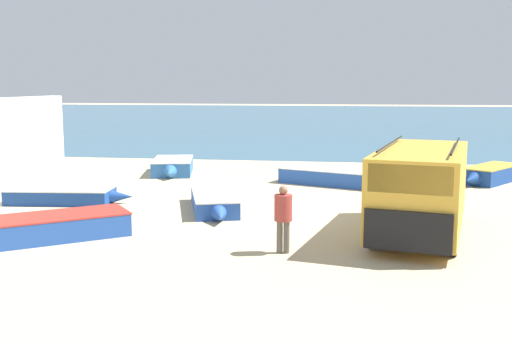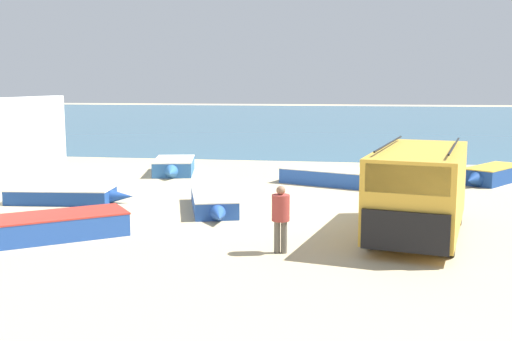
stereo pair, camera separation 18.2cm
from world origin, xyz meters
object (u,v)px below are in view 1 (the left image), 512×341
(fishing_rowboat_0, at_px, (214,202))
(fishing_rowboat_3, at_px, (64,195))
(parked_van, at_px, (421,188))
(fishing_rowboat_2, at_px, (173,166))
(fishing_rowboat_4, at_px, (490,174))
(fishing_rowboat_5, at_px, (28,229))
(fisherman_0, at_px, (283,213))
(fishing_rowboat_1, at_px, (343,177))
(fisherman_1, at_px, (428,161))

(fishing_rowboat_0, bearing_deg, fishing_rowboat_3, -111.63)
(parked_van, bearing_deg, fishing_rowboat_2, -123.08)
(fishing_rowboat_0, bearing_deg, fishing_rowboat_4, 107.96)
(parked_van, xyz_separation_m, fishing_rowboat_3, (-11.20, 2.73, -1.01))
(parked_van, distance_m, fishing_rowboat_5, 10.07)
(fishing_rowboat_0, relative_size, fisherman_0, 2.66)
(fishing_rowboat_2, bearing_deg, fishing_rowboat_0, 13.49)
(fishing_rowboat_1, relative_size, fisherman_1, 3.29)
(fishing_rowboat_5, bearing_deg, parked_van, 155.01)
(fisherman_0, xyz_separation_m, fisherman_1, (4.55, 9.83, 0.05))
(fishing_rowboat_5, distance_m, fisherman_1, 14.72)
(fishing_rowboat_3, distance_m, fisherman_1, 13.37)
(fishing_rowboat_4, height_order, fishing_rowboat_5, fishing_rowboat_4)
(fishing_rowboat_3, height_order, fishing_rowboat_4, fishing_rowboat_4)
(fishing_rowboat_4, bearing_deg, fishing_rowboat_1, -40.03)
(fishing_rowboat_2, height_order, fishing_rowboat_3, fishing_rowboat_2)
(fishing_rowboat_4, bearing_deg, fishing_rowboat_3, -30.69)
(fishing_rowboat_0, distance_m, fishing_rowboat_1, 6.73)
(fishing_rowboat_0, height_order, fishing_rowboat_5, fishing_rowboat_5)
(fishing_rowboat_2, xyz_separation_m, fisherman_1, (10.68, -1.92, 0.69))
(fishing_rowboat_2, relative_size, fisherman_0, 2.40)
(parked_van, distance_m, fishing_rowboat_4, 10.04)
(fisherman_1, bearing_deg, parked_van, -52.94)
(fishing_rowboat_3, bearing_deg, parked_van, -19.25)
(fishing_rowboat_1, height_order, fishing_rowboat_2, fishing_rowboat_2)
(fishing_rowboat_2, bearing_deg, fisherman_1, 67.73)
(parked_van, height_order, fishing_rowboat_2, parked_van)
(fishing_rowboat_5, relative_size, fisherman_0, 3.15)
(fishing_rowboat_1, bearing_deg, fisherman_1, 19.59)
(fishing_rowboat_1, bearing_deg, fishing_rowboat_2, -172.87)
(parked_van, distance_m, fishing_rowboat_1, 8.07)
(parked_van, bearing_deg, fishing_rowboat_5, -65.85)
(parked_van, distance_m, fisherman_1, 7.77)
(fishing_rowboat_0, bearing_deg, fishing_rowboat_1, 126.86)
(fishing_rowboat_0, height_order, fisherman_1, fisherman_1)
(parked_van, height_order, fishing_rowboat_5, parked_van)
(fishing_rowboat_0, height_order, fisherman_0, fisherman_0)
(fishing_rowboat_4, relative_size, fisherman_0, 2.29)
(parked_van, bearing_deg, fisherman_0, -44.99)
(fishing_rowboat_2, distance_m, fishing_rowboat_3, 7.08)
(fishing_rowboat_3, bearing_deg, fishing_rowboat_2, 70.36)
(fishing_rowboat_4, xyz_separation_m, fishing_rowboat_5, (-13.67, -11.29, -0.03))
(fisherman_0, height_order, fisherman_1, fisherman_1)
(fisherman_0, bearing_deg, fishing_rowboat_1, -10.28)
(fishing_rowboat_3, xyz_separation_m, fisherman_0, (7.85, -4.88, 0.71))
(fisherman_0, bearing_deg, fishing_rowboat_0, 27.89)
(fishing_rowboat_3, relative_size, fisherman_1, 2.49)
(fishing_rowboat_2, bearing_deg, fishing_rowboat_5, -13.74)
(fishing_rowboat_1, xyz_separation_m, fisherman_1, (3.23, -0.08, 0.71))
(parked_van, height_order, fishing_rowboat_4, parked_van)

